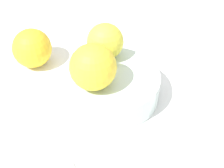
{
  "coord_description": "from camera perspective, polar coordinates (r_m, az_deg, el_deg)",
  "views": [
    {
      "loc": [
        -14.11,
        38.73,
        40.29
      ],
      "look_at": [
        0.0,
        0.0,
        2.78
      ],
      "focal_mm": 52.86,
      "sensor_mm": 36.0,
      "label": 1
    }
  ],
  "objects": [
    {
      "name": "ground_plane",
      "position": [
        0.58,
        0.0,
        -2.74
      ],
      "size": [
        110.0,
        110.0,
        2.0
      ],
      "primitive_type": "cube",
      "color": "white"
    },
    {
      "name": "fruit_bowl",
      "position": [
        0.56,
        0.0,
        -0.44
      ],
      "size": [
        16.15,
        16.15,
        4.63
      ],
      "color": "silver",
      "rests_on": "ground_plane"
    },
    {
      "name": "orange_in_bowl_0",
      "position": [
        0.57,
        -1.18,
        7.38
      ],
      "size": [
        6.35,
        6.35,
        6.35
      ],
      "primitive_type": "sphere",
      "color": "yellow",
      "rests_on": "fruit_bowl"
    },
    {
      "name": "orange_in_bowl_1",
      "position": [
        0.51,
        -3.31,
        2.96
      ],
      "size": [
        7.39,
        7.39,
        7.39
      ],
      "primitive_type": "sphere",
      "color": "yellow",
      "rests_on": "fruit_bowl"
    },
    {
      "name": "orange_loose_0",
      "position": [
        0.64,
        -13.67,
        6.04
      ],
      "size": [
        7.4,
        7.4,
        7.4
      ],
      "primitive_type": "sphere",
      "color": "yellow",
      "rests_on": "ground_plane"
    }
  ]
}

